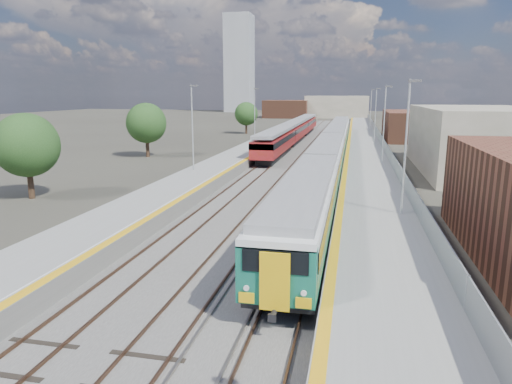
% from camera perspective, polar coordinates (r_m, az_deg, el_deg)
% --- Properties ---
extents(ground, '(320.00, 320.00, 0.00)m').
position_cam_1_polar(ground, '(55.09, 8.05, 4.01)').
color(ground, '#47443A').
rests_on(ground, ground).
extents(ballast_bed, '(10.50, 155.00, 0.06)m').
position_cam_1_polar(ballast_bed, '(57.75, 6.00, 4.46)').
color(ballast_bed, '#565451').
rests_on(ballast_bed, ground).
extents(tracks, '(8.96, 160.00, 0.17)m').
position_cam_1_polar(tracks, '(59.33, 6.75, 4.73)').
color(tracks, '#4C3323').
rests_on(tracks, ground).
extents(platform_right, '(4.70, 155.00, 8.52)m').
position_cam_1_polar(platform_right, '(57.38, 13.53, 4.65)').
color(platform_right, slate).
rests_on(platform_right, ground).
extents(platform_left, '(4.30, 155.00, 8.52)m').
position_cam_1_polar(platform_left, '(58.77, -0.62, 5.14)').
color(platform_left, slate).
rests_on(platform_left, ground).
extents(buildings, '(72.00, 185.50, 40.00)m').
position_cam_1_polar(buildings, '(144.71, 3.45, 13.36)').
color(buildings, brown).
rests_on(buildings, ground).
extents(green_train, '(2.68, 74.62, 2.95)m').
position_cam_1_polar(green_train, '(51.08, 9.50, 5.67)').
color(green_train, black).
rests_on(green_train, ground).
extents(red_train, '(2.64, 53.61, 3.33)m').
position_cam_1_polar(red_train, '(73.41, 4.82, 7.65)').
color(red_train, black).
rests_on(red_train, ground).
extents(tree_a, '(4.71, 4.71, 6.38)m').
position_cam_1_polar(tree_a, '(37.73, -26.75, 5.23)').
color(tree_a, '#382619').
rests_on(tree_a, ground).
extents(tree_b, '(4.91, 4.91, 6.65)m').
position_cam_1_polar(tree_b, '(58.22, -13.55, 8.37)').
color(tree_b, '#382619').
rests_on(tree_b, ground).
extents(tree_c, '(4.53, 4.53, 6.13)m').
position_cam_1_polar(tree_c, '(90.30, -1.23, 9.74)').
color(tree_c, '#382619').
rests_on(tree_c, ground).
extents(tree_d, '(4.67, 4.67, 6.33)m').
position_cam_1_polar(tree_d, '(65.48, 28.63, 7.44)').
color(tree_d, '#382619').
rests_on(tree_d, ground).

